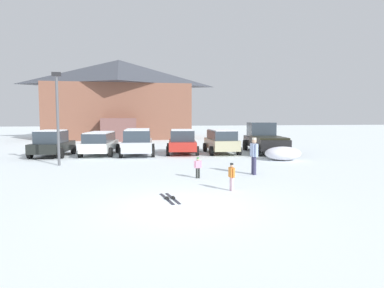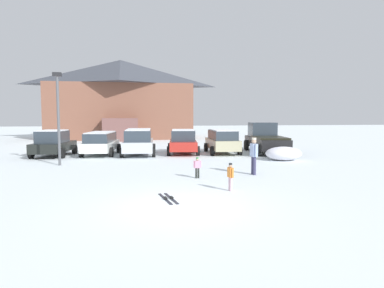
{
  "view_description": "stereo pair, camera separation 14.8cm",
  "coord_description": "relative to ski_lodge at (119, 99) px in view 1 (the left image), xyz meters",
  "views": [
    {
      "loc": [
        -1.4,
        -9.68,
        2.65
      ],
      "look_at": [
        1.36,
        6.92,
        1.26
      ],
      "focal_mm": 32.0,
      "sensor_mm": 36.0,
      "label": 1
    },
    {
      "loc": [
        -1.25,
        -9.7,
        2.65
      ],
      "look_at": [
        1.36,
        6.92,
        1.26
      ],
      "focal_mm": 32.0,
      "sensor_mm": 36.0,
      "label": 2
    }
  ],
  "objects": [
    {
      "name": "pair_of_skis",
      "position": [
        2.89,
        -30.87,
        -4.64
      ],
      "size": [
        0.55,
        1.54,
        0.08
      ],
      "color": "#222532",
      "rests_on": "ground"
    },
    {
      "name": "parked_beige_suv",
      "position": [
        7.8,
        -18.22,
        -3.76
      ],
      "size": [
        2.2,
        4.25,
        1.68
      ],
      "color": "#B1AB86",
      "rests_on": "ground"
    },
    {
      "name": "skier_adult_in_blue_parka",
      "position": [
        7.09,
        -26.93,
        -3.72
      ],
      "size": [
        0.25,
        0.62,
        1.67
      ],
      "color": "#383758",
      "rests_on": "ground"
    },
    {
      "name": "parked_black_sedan",
      "position": [
        -3.54,
        -18.13,
        -3.8
      ],
      "size": [
        2.5,
        4.24,
        1.73
      ],
      "color": "black",
      "rests_on": "ground"
    },
    {
      "name": "parked_white_suv",
      "position": [
        -0.55,
        -17.86,
        -3.81
      ],
      "size": [
        2.48,
        4.7,
        1.57
      ],
      "color": "white",
      "rests_on": "ground"
    },
    {
      "name": "plowed_snow_pile",
      "position": [
        10.51,
        -22.45,
        -4.25
      ],
      "size": [
        2.17,
        1.74,
        0.81
      ],
      "primitive_type": "ellipsoid",
      "color": "white",
      "rests_on": "ground"
    },
    {
      "name": "ground",
      "position": [
        3.22,
        -31.88,
        -4.66
      ],
      "size": [
        160.0,
        160.0,
        0.0
      ],
      "primitive_type": "plane",
      "color": "white"
    },
    {
      "name": "ski_lodge",
      "position": [
        0.0,
        0.0,
        0.0
      ],
      "size": [
        16.66,
        11.04,
        9.19
      ],
      "color": "brown",
      "rests_on": "ground"
    },
    {
      "name": "skier_child_in_pink_snowsuit",
      "position": [
        4.43,
        -27.42,
        -4.16
      ],
      "size": [
        0.33,
        0.13,
        0.89
      ],
      "color": "#232623",
      "rests_on": "ground"
    },
    {
      "name": "skier_child_in_orange_jacket",
      "position": [
        5.17,
        -30.02,
        -4.1
      ],
      "size": [
        0.19,
        0.36,
        0.99
      ],
      "color": "beige",
      "rests_on": "ground"
    },
    {
      "name": "parked_red_sedan",
      "position": [
        5.05,
        -17.96,
        -3.81
      ],
      "size": [
        2.52,
        4.4,
        1.7
      ],
      "color": "#B12820",
      "rests_on": "ground"
    },
    {
      "name": "pickup_truck",
      "position": [
        11.02,
        -18.07,
        -3.67
      ],
      "size": [
        2.95,
        6.13,
        2.15
      ],
      "color": "black",
      "rests_on": "ground"
    },
    {
      "name": "lamp_post",
      "position": [
        -2.21,
        -22.54,
        -1.86
      ],
      "size": [
        0.44,
        0.24,
        4.92
      ],
      "color": "#515459",
      "rests_on": "ground"
    },
    {
      "name": "parked_silver_wagon",
      "position": [
        1.99,
        -18.24,
        -3.72
      ],
      "size": [
        2.42,
        4.7,
        1.76
      ],
      "color": "silver",
      "rests_on": "ground"
    }
  ]
}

